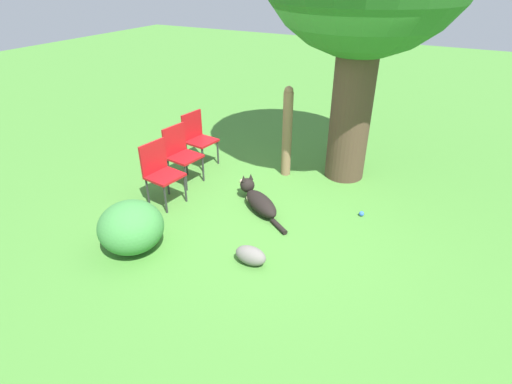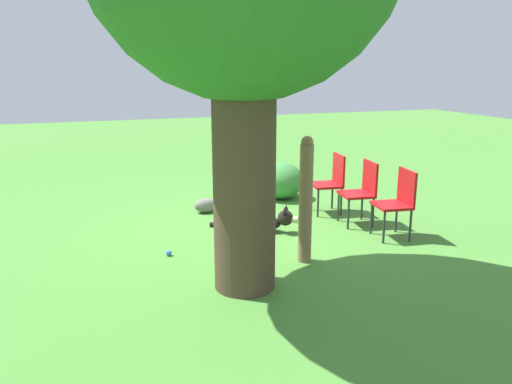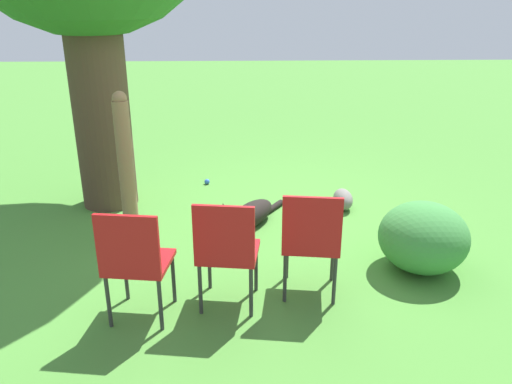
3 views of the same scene
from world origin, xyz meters
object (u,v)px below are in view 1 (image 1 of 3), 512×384
object	(u,v)px
dog	(258,200)
red_chair_0	(160,169)
fence_post	(287,132)
tennis_ball	(361,214)
red_chair_1	(180,151)
red_chair_2	(197,136)

from	to	relation	value
dog	red_chair_0	world-z (taller)	red_chair_0
fence_post	red_chair_0	xyz separation A→B (m)	(-1.19, -1.64, -0.21)
red_chair_0	tennis_ball	size ratio (longest dim) A/B	13.17
red_chair_0	tennis_ball	distance (m)	2.85
red_chair_0	tennis_ball	xyz separation A→B (m)	(2.64, 0.96, -0.48)
red_chair_1	tennis_ball	world-z (taller)	red_chair_1
red_chair_0	red_chair_2	xyz separation A→B (m)	(-0.28, 1.29, 0.00)
fence_post	tennis_ball	bearing A→B (deg)	-25.05
fence_post	red_chair_2	xyz separation A→B (m)	(-1.47, -0.35, -0.21)
red_chair_2	red_chair_0	bearing A→B (deg)	-69.89
fence_post	red_chair_0	distance (m)	2.04
red_chair_0	red_chair_2	bearing A→B (deg)	110.11
fence_post	red_chair_2	distance (m)	1.53
dog	fence_post	xyz separation A→B (m)	(-0.10, 1.16, 0.60)
dog	red_chair_1	world-z (taller)	red_chair_1
dog	red_chair_0	distance (m)	1.43
fence_post	tennis_ball	xyz separation A→B (m)	(1.44, -0.67, -0.70)
red_chair_1	fence_post	bearing A→B (deg)	44.54
red_chair_1	red_chair_2	distance (m)	0.66
fence_post	red_chair_2	bearing A→B (deg)	-166.74
dog	red_chair_1	bearing A→B (deg)	27.09
dog	red_chair_2	world-z (taller)	red_chair_2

